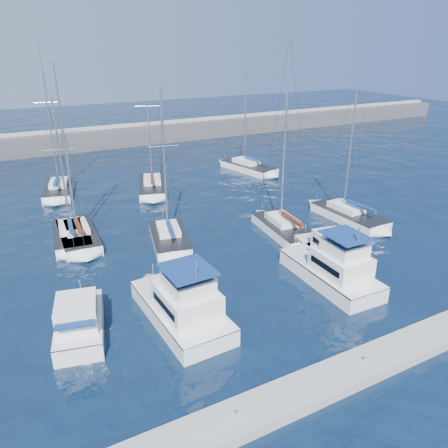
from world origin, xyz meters
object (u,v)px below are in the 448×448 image
sailboat_mid_a (72,236)px  sailboat_mid_d (284,228)px  motor_yacht_stbd_inner (334,270)px  motor_yacht_port_outer (79,323)px  sailboat_mid_c (169,238)px  sailboat_back_c (248,167)px  sailboat_back_a (59,189)px  sailboat_back_b (153,186)px  motor_yacht_port_inner (183,307)px  sailboat_mid_b (78,236)px  motor_yacht_stbd_outer (328,253)px  sailboat_mid_e (349,215)px

sailboat_mid_a → sailboat_mid_d: (17.92, -7.65, 0.04)m
motor_yacht_stbd_inner → motor_yacht_port_outer: bearing=174.1°
sailboat_mid_c → sailboat_back_c: size_ratio=1.01×
sailboat_back_a → sailboat_back_b: sailboat_back_a is taller
sailboat_mid_a → sailboat_back_b: bearing=49.1°
sailboat_mid_d → motor_yacht_stbd_inner: bearing=-96.9°
motor_yacht_port_inner → sailboat_mid_b: (-3.51, 15.90, -0.59)m
sailboat_back_b → motor_yacht_port_inner: bearing=-87.0°
motor_yacht_stbd_outer → sailboat_back_c: (8.71, 26.95, -0.44)m
sailboat_mid_a → sailboat_mid_e: 26.86m
motor_yacht_port_inner → sailboat_mid_e: (21.64, 8.33, -0.63)m
sailboat_mid_b → sailboat_back_b: bearing=48.0°
motor_yacht_port_outer → sailboat_back_b: 28.52m
motor_yacht_port_inner → motor_yacht_stbd_outer: bearing=6.1°
sailboat_mid_a → sailboat_back_a: bearing=91.8°
motor_yacht_stbd_outer → sailboat_back_a: (-16.37, 28.75, -0.39)m
motor_yacht_port_inner → sailboat_mid_c: sailboat_mid_c is taller
sailboat_mid_d → sailboat_mid_e: 7.74m
sailboat_mid_b → sailboat_back_c: bearing=29.9°
sailboat_back_b → sailboat_mid_d: bearing=-51.9°
motor_yacht_port_inner → sailboat_back_b: (7.37, 26.80, -0.60)m
sailboat_mid_a → sailboat_mid_d: sailboat_mid_d is taller
sailboat_mid_e → sailboat_back_a: (-24.51, 22.44, 0.05)m
sailboat_mid_a → motor_yacht_stbd_outer: bearing=-32.8°
motor_yacht_port_outer → motor_yacht_stbd_outer: 19.63m
sailboat_back_a → sailboat_back_c: size_ratio=1.24×
sailboat_back_b → sailboat_mid_a: bearing=-118.9°
motor_yacht_port_inner → sailboat_mid_d: size_ratio=0.50×
motor_yacht_port_inner → sailboat_mid_e: sailboat_mid_e is taller
motor_yacht_stbd_outer → sailboat_mid_b: 21.96m
motor_yacht_port_outer → sailboat_mid_b: size_ratio=0.41×
motor_yacht_port_outer → sailboat_back_c: bearing=57.0°
sailboat_mid_b → sailboat_mid_e: (25.16, -7.56, -0.03)m
sailboat_mid_b → sailboat_mid_e: 26.27m
sailboat_mid_a → sailboat_mid_e: (25.66, -7.94, -0.01)m
sailboat_back_b → sailboat_back_a: bearing=177.1°
motor_yacht_port_inner → sailboat_back_b: sailboat_back_b is taller
motor_yacht_port_outer → sailboat_mid_b: bearing=92.6°
sailboat_back_c → sailboat_mid_c: bearing=-149.6°
motor_yacht_port_outer → sailboat_mid_a: 14.75m
motor_yacht_port_outer → sailboat_back_c: sailboat_back_c is taller
sailboat_back_a → sailboat_back_c: (25.08, -1.80, -0.05)m
motor_yacht_port_outer → sailboat_mid_b: (2.61, 14.22, -0.40)m
motor_yacht_stbd_inner → sailboat_mid_a: (-15.77, 16.96, -0.62)m
motor_yacht_port_inner → sailboat_back_a: (-2.87, 30.78, -0.58)m
motor_yacht_port_outer → sailboat_mid_c: sailboat_mid_c is taller
motor_yacht_port_inner → sailboat_mid_b: bearing=100.0°
sailboat_back_a → sailboat_back_b: 10.98m
motor_yacht_stbd_outer → sailboat_back_c: size_ratio=0.50×
sailboat_mid_b → sailboat_mid_c: (7.08, -4.29, -0.01)m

